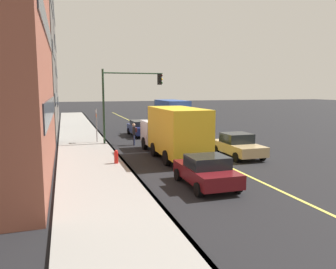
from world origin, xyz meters
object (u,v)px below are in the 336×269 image
object	(u,v)px
car_maroon	(206,171)
truck_blue	(174,115)
car_navy	(141,128)
pedestrian_with_backpack	(134,132)
truck_yellow	(174,131)
traffic_light_mast	(127,93)
car_tan	(238,145)
street_sign_post	(97,123)
fire_hydrant	(116,158)

from	to	relation	value
car_maroon	truck_blue	distance (m)	20.12
car_navy	pedestrian_with_backpack	distance (m)	5.36
car_maroon	pedestrian_with_backpack	distance (m)	12.15
truck_yellow	traffic_light_mast	distance (m)	6.78
car_navy	truck_yellow	world-z (taller)	truck_yellow
truck_yellow	pedestrian_with_backpack	bearing A→B (deg)	15.88
car_tan	street_sign_post	xyz separation A→B (m)	(8.05, 8.37, 0.93)
car_tan	truck_yellow	size ratio (longest dim) A/B	0.53
pedestrian_with_backpack	street_sign_post	bearing A→B (deg)	61.62
car_tan	pedestrian_with_backpack	xyz separation A→B (m)	(6.54, 5.59, 0.27)
car_tan	pedestrian_with_backpack	size ratio (longest dim) A/B	2.43
traffic_light_mast	street_sign_post	size ratio (longest dim) A/B	2.09
pedestrian_with_backpack	traffic_light_mast	world-z (taller)	traffic_light_mast
traffic_light_mast	car_maroon	bearing A→B (deg)	-174.41
car_tan	fire_hydrant	bearing A→B (deg)	91.61
truck_blue	fire_hydrant	xyz separation A→B (m)	(-14.12, 8.30, -1.24)
truck_blue	street_sign_post	distance (m)	10.40
truck_yellow	pedestrian_with_backpack	size ratio (longest dim) A/B	4.61
car_tan	traffic_light_mast	xyz separation A→B (m)	(7.21, 6.02, 3.39)
truck_yellow	street_sign_post	bearing A→B (deg)	32.13
car_tan	fire_hydrant	xyz separation A→B (m)	(-0.23, 8.07, -0.29)
street_sign_post	fire_hydrant	xyz separation A→B (m)	(-8.28, -0.30, -1.22)
pedestrian_with_backpack	traffic_light_mast	size ratio (longest dim) A/B	0.29
pedestrian_with_backpack	street_sign_post	size ratio (longest dim) A/B	0.61
car_navy	truck_blue	bearing A→B (deg)	-61.18
car_navy	street_sign_post	xyz separation A→B (m)	(-3.58, 4.47, 0.91)
car_maroon	pedestrian_with_backpack	world-z (taller)	pedestrian_with_backpack
truck_yellow	street_sign_post	size ratio (longest dim) A/B	2.81
traffic_light_mast	street_sign_post	xyz separation A→B (m)	(0.84, 2.36, -2.46)
car_navy	fire_hydrant	world-z (taller)	car_navy
truck_yellow	street_sign_post	distance (m)	8.10
car_maroon	street_sign_post	distance (m)	14.13
car_maroon	car_navy	world-z (taller)	car_navy
truck_blue	car_maroon	bearing A→B (deg)	165.62
fire_hydrant	pedestrian_with_backpack	bearing A→B (deg)	-20.12
car_tan	truck_blue	world-z (taller)	truck_blue
car_tan	fire_hydrant	distance (m)	8.08
street_sign_post	fire_hydrant	distance (m)	8.37
truck_blue	street_sign_post	bearing A→B (deg)	124.21
truck_yellow	pedestrian_with_backpack	distance (m)	5.61
fire_hydrant	truck_blue	bearing A→B (deg)	-30.43
pedestrian_with_backpack	traffic_light_mast	distance (m)	3.22
car_tan	car_maroon	bearing A→B (deg)	139.47
truck_yellow	fire_hydrant	xyz separation A→B (m)	(-1.41, 4.00, -1.25)
car_navy	truck_blue	xyz separation A→B (m)	(2.27, -4.13, 0.93)
car_navy	truck_yellow	xyz separation A→B (m)	(-10.44, 0.16, 0.94)
pedestrian_with_backpack	traffic_light_mast	xyz separation A→B (m)	(0.67, 0.43, 3.12)
car_navy	pedestrian_with_backpack	xyz separation A→B (m)	(-5.08, 1.69, 0.25)
car_navy	fire_hydrant	xyz separation A→B (m)	(-11.85, 4.17, -0.31)
car_maroon	street_sign_post	size ratio (longest dim) A/B	1.35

